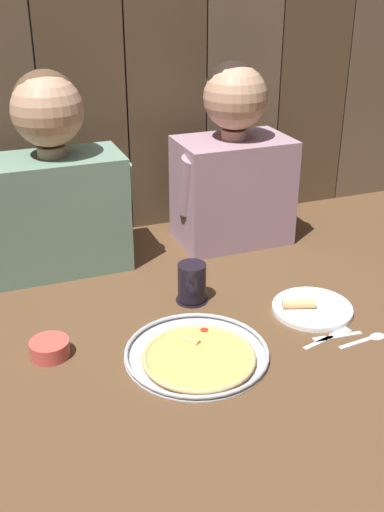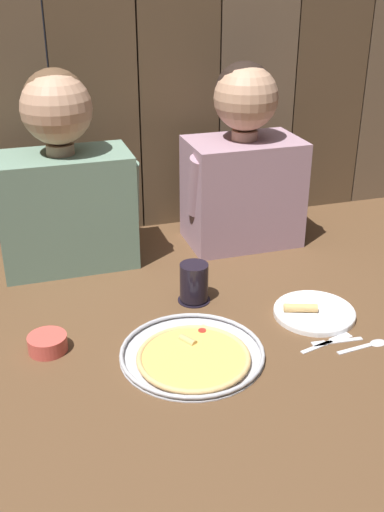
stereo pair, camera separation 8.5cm
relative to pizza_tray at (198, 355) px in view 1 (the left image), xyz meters
name	(u,v)px [view 1 (the left image)]	position (x,y,z in m)	size (l,w,h in m)	color
ground_plane	(214,336)	(0.07, 0.07, -0.01)	(3.20, 3.20, 0.00)	brown
pizza_tray	(198,355)	(0.00, 0.00, 0.00)	(0.34, 0.34, 0.03)	#B2B2B7
dinner_plate	(312,308)	(0.36, 0.09, 0.00)	(0.21, 0.21, 0.03)	white
drinking_glass	(192,283)	(0.08, 0.26, 0.04)	(0.09, 0.09, 0.11)	black
dipping_bowl	(50,348)	(-0.32, 0.14, 0.01)	(0.09, 0.09, 0.04)	#CC4C42
table_fork	(335,336)	(0.35, -0.04, -0.01)	(0.13, 0.03, 0.01)	silver
table_knife	(328,338)	(0.33, -0.04, -0.01)	(0.15, 0.05, 0.01)	silver
table_spoon	(371,337)	(0.43, -0.08, -0.01)	(0.14, 0.03, 0.01)	silver
diner_left	(55,181)	(-0.21, 0.59, 0.26)	(0.43, 0.21, 0.58)	slate
diner_right	(233,162)	(0.35, 0.59, 0.26)	(0.39, 0.23, 0.57)	gray
wooden_backdrop_wall	(122,12)	(0.07, 0.82, 0.69)	(2.19, 0.03, 1.40)	brown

